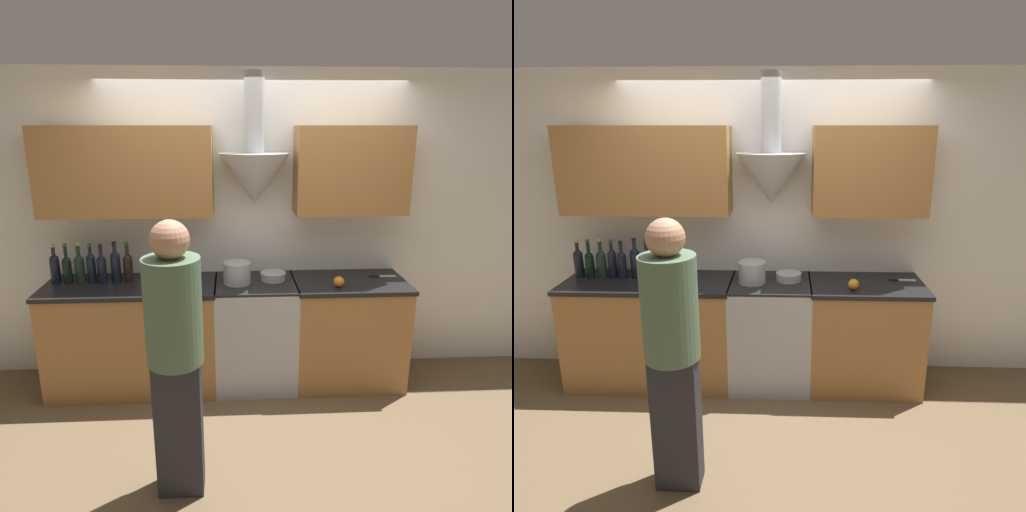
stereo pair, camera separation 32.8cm
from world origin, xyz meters
TOP-DOWN VIEW (x-y plane):
  - ground_plane at (0.00, 0.00)m, footprint 12.00×12.00m
  - wall_back at (-0.08, 0.60)m, footprint 8.40×0.57m
  - counter_left at (-1.02, 0.33)m, footprint 1.39×0.62m
  - counter_right at (0.79, 0.33)m, footprint 0.93×0.62m
  - stove_range at (0.00, 0.33)m, footprint 0.66×0.60m
  - wine_bottle_0 at (-1.62, 0.40)m, footprint 0.08×0.08m
  - wine_bottle_1 at (-1.52, 0.39)m, footprint 0.07×0.07m
  - wine_bottle_2 at (-1.43, 0.39)m, footprint 0.08×0.08m
  - wine_bottle_3 at (-1.33, 0.40)m, footprint 0.07×0.07m
  - wine_bottle_4 at (-1.24, 0.38)m, footprint 0.07×0.07m
  - wine_bottle_5 at (-1.14, 0.40)m, footprint 0.08×0.08m
  - wine_bottle_6 at (-1.04, 0.39)m, footprint 0.08×0.08m
  - stock_pot at (-0.15, 0.31)m, footprint 0.22×0.22m
  - mixing_bowl at (0.15, 0.37)m, footprint 0.21×0.21m
  - orange_fruit at (0.66, 0.17)m, footprint 0.09×0.09m
  - chefs_knife at (1.09, 0.40)m, footprint 0.23×0.04m
  - person_foreground_left at (-0.52, -0.88)m, footprint 0.32×0.32m

SIDE VIEW (x-z plane):
  - ground_plane at x=0.00m, z-range 0.00..0.00m
  - counter_left at x=-1.02m, z-range 0.00..0.91m
  - counter_right at x=0.79m, z-range 0.00..0.91m
  - stove_range at x=0.00m, z-range 0.00..0.92m
  - chefs_knife at x=1.09m, z-range 0.91..0.92m
  - person_foreground_left at x=-0.52m, z-range 0.10..1.77m
  - mixing_bowl at x=0.15m, z-range 0.91..0.98m
  - orange_fruit at x=0.66m, z-range 0.91..1.00m
  - stock_pot at x=-0.15m, z-range 0.91..1.09m
  - wine_bottle_1 at x=-1.52m, z-range 0.87..1.20m
  - wine_bottle_4 at x=-1.24m, z-range 0.88..1.20m
  - wine_bottle_2 at x=-1.43m, z-range 0.87..1.21m
  - wine_bottle_0 at x=-1.62m, z-range 0.88..1.21m
  - wine_bottle_6 at x=-1.04m, z-range 0.88..1.21m
  - wine_bottle_3 at x=-1.33m, z-range 0.88..1.21m
  - wine_bottle_5 at x=-1.14m, z-range 0.88..1.23m
  - wall_back at x=-0.08m, z-range 0.17..2.77m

